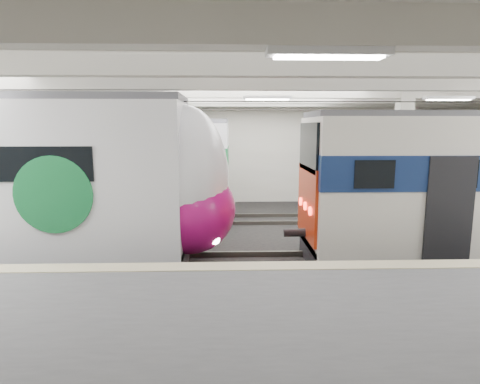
{
  "coord_description": "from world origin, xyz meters",
  "views": [
    {
      "loc": [
        -1.3,
        -11.31,
        4.0
      ],
      "look_at": [
        -0.92,
        1.0,
        2.0
      ],
      "focal_mm": 30.0,
      "sensor_mm": 36.0,
      "label": 1
    }
  ],
  "objects": [
    {
      "name": "station_hall",
      "position": [
        0.0,
        -1.74,
        3.24
      ],
      "size": [
        36.0,
        24.0,
        5.75
      ],
      "color": "black",
      "rests_on": "ground"
    },
    {
      "name": "far_train",
      "position": [
        -8.0,
        5.5,
        2.23
      ],
      "size": [
        13.51,
        3.0,
        4.32
      ],
      "rotation": [
        0.0,
        0.0,
        -0.02
      ],
      "color": "white",
      "rests_on": "ground"
    }
  ]
}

